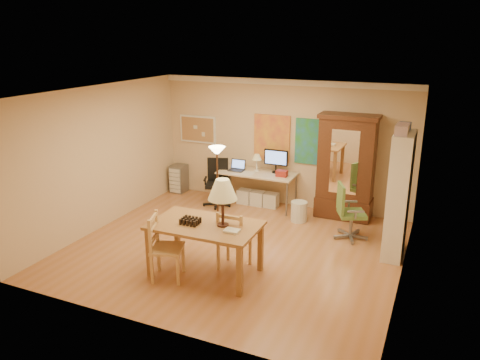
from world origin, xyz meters
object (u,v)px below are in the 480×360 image
at_px(computer_desk, 259,185).
at_px(armoire, 346,174).
at_px(bookshelf, 399,196).
at_px(dining_table, 211,215).
at_px(office_chair_black, 217,193).
at_px(office_chair_green, 349,224).

xyz_separation_m(computer_desk, armoire, (1.82, 0.08, 0.46)).
bearing_deg(bookshelf, dining_table, -143.34).
relative_size(office_chair_black, bookshelf, 0.48).
distance_m(office_chair_black, armoire, 2.77).
distance_m(dining_table, armoire, 3.48).
height_order(office_chair_black, armoire, armoire).
bearing_deg(bookshelf, office_chair_green, 157.46).
height_order(office_chair_black, office_chair_green, office_chair_green).
bearing_deg(armoire, office_chair_black, -171.24).
bearing_deg(computer_desk, office_chair_black, -158.63).
relative_size(dining_table, office_chair_green, 1.61).
height_order(office_chair_green, armoire, armoire).
xyz_separation_m(office_chair_green, bookshelf, (0.83, -0.34, 0.77)).
bearing_deg(dining_table, bookshelf, 36.66).
distance_m(office_chair_green, bookshelf, 1.18).
bearing_deg(bookshelf, computer_desk, 156.85).
bearing_deg(office_chair_green, office_chair_black, 168.73).
bearing_deg(office_chair_black, dining_table, -64.96).
distance_m(dining_table, bookshelf, 3.11).
relative_size(dining_table, computer_desk, 1.01).
height_order(dining_table, office_chair_green, dining_table).
bearing_deg(dining_table, armoire, 67.02).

